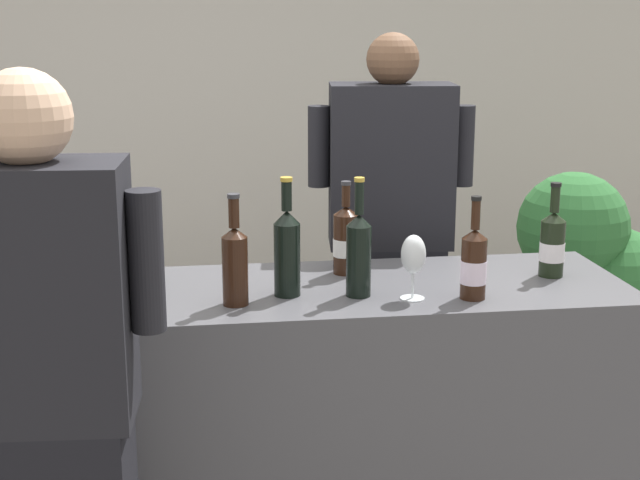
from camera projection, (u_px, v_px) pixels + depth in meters
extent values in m
cube|color=beige|center=(244.00, 81.00, 5.20)|extent=(8.00, 0.10, 2.80)
cube|color=#4C4C51|center=(298.00, 431.00, 2.93)|extent=(2.06, 0.61, 0.95)
cylinder|color=black|center=(552.00, 249.00, 2.92)|extent=(0.08, 0.08, 0.18)
cone|color=black|center=(554.00, 217.00, 2.90)|extent=(0.08, 0.08, 0.03)
cylinder|color=black|center=(555.00, 199.00, 2.88)|extent=(0.03, 0.03, 0.08)
cylinder|color=black|center=(556.00, 185.00, 2.87)|extent=(0.03, 0.03, 0.01)
cylinder|color=white|center=(552.00, 251.00, 2.92)|extent=(0.08, 0.08, 0.06)
cylinder|color=black|center=(346.00, 244.00, 2.95)|extent=(0.08, 0.08, 0.19)
cone|color=black|center=(346.00, 211.00, 2.92)|extent=(0.08, 0.08, 0.03)
cylinder|color=black|center=(346.00, 196.00, 2.91)|extent=(0.03, 0.03, 0.07)
cylinder|color=#333338|center=(346.00, 183.00, 2.90)|extent=(0.03, 0.03, 0.01)
cylinder|color=silver|center=(346.00, 247.00, 2.95)|extent=(0.08, 0.08, 0.06)
cylinder|color=black|center=(474.00, 269.00, 2.69)|extent=(0.08, 0.08, 0.18)
cone|color=black|center=(475.00, 234.00, 2.66)|extent=(0.08, 0.08, 0.03)
cylinder|color=black|center=(476.00, 215.00, 2.65)|extent=(0.03, 0.03, 0.09)
cylinder|color=black|center=(476.00, 198.00, 2.64)|extent=(0.03, 0.03, 0.01)
cylinder|color=silver|center=(473.00, 272.00, 2.69)|extent=(0.08, 0.08, 0.07)
cylinder|color=black|center=(287.00, 260.00, 2.71)|extent=(0.08, 0.08, 0.22)
cone|color=black|center=(287.00, 217.00, 2.68)|extent=(0.08, 0.08, 0.04)
cylinder|color=black|center=(287.00, 196.00, 2.67)|extent=(0.03, 0.03, 0.09)
cylinder|color=#B79333|center=(286.00, 179.00, 2.66)|extent=(0.04, 0.04, 0.01)
cylinder|color=black|center=(235.00, 271.00, 2.63)|extent=(0.07, 0.07, 0.20)
cone|color=black|center=(234.00, 232.00, 2.60)|extent=(0.07, 0.07, 0.03)
cylinder|color=black|center=(234.00, 213.00, 2.59)|extent=(0.03, 0.03, 0.09)
cylinder|color=#333338|center=(233.00, 196.00, 2.58)|extent=(0.04, 0.04, 0.01)
cylinder|color=black|center=(359.00, 261.00, 2.71)|extent=(0.07, 0.07, 0.21)
cone|color=black|center=(359.00, 220.00, 2.68)|extent=(0.07, 0.07, 0.03)
cylinder|color=black|center=(359.00, 198.00, 2.67)|extent=(0.03, 0.03, 0.10)
cylinder|color=#B79333|center=(359.00, 179.00, 2.65)|extent=(0.03, 0.03, 0.01)
cylinder|color=black|center=(129.00, 256.00, 2.78)|extent=(0.08, 0.08, 0.21)
cone|color=black|center=(127.00, 219.00, 2.75)|extent=(0.08, 0.08, 0.03)
cylinder|color=black|center=(126.00, 202.00, 2.74)|extent=(0.03, 0.03, 0.07)
cylinder|color=#333338|center=(125.00, 188.00, 2.73)|extent=(0.03, 0.03, 0.01)
cylinder|color=silver|center=(412.00, 298.00, 2.70)|extent=(0.07, 0.07, 0.00)
cylinder|color=silver|center=(413.00, 285.00, 2.69)|extent=(0.01, 0.01, 0.08)
ellipsoid|color=silver|center=(413.00, 254.00, 2.67)|extent=(0.07, 0.07, 0.12)
ellipsoid|color=maroon|center=(413.00, 261.00, 2.68)|extent=(0.06, 0.06, 0.04)
cylinder|color=silver|center=(32.00, 258.00, 2.77)|extent=(0.21, 0.21, 0.20)
torus|color=silver|center=(30.00, 225.00, 2.74)|extent=(0.22, 0.22, 0.01)
cube|color=black|center=(387.00, 361.00, 3.53)|extent=(0.43, 0.28, 0.93)
cube|color=black|center=(391.00, 165.00, 3.35)|extent=(0.47, 0.29, 0.59)
sphere|color=brown|center=(393.00, 59.00, 3.26)|extent=(0.19, 0.19, 0.19)
cylinder|color=black|center=(463.00, 146.00, 3.34)|extent=(0.08, 0.08, 0.29)
cylinder|color=black|center=(319.00, 146.00, 3.32)|extent=(0.08, 0.08, 0.29)
cube|color=black|center=(37.00, 294.00, 2.05)|extent=(0.43, 0.27, 0.60)
sphere|color=#D8AD8C|center=(23.00, 117.00, 1.95)|extent=(0.21, 0.21, 0.21)
cylinder|color=black|center=(146.00, 261.00, 2.05)|extent=(0.08, 0.08, 0.32)
cylinder|color=brown|center=(582.00, 384.00, 4.17)|extent=(0.34, 0.34, 0.26)
sphere|color=#2D6B33|center=(590.00, 286.00, 4.03)|extent=(0.34, 0.34, 0.34)
sphere|color=#2D6B33|center=(600.00, 261.00, 4.05)|extent=(0.38, 0.38, 0.38)
sphere|color=#2D6B33|center=(613.00, 280.00, 3.99)|extent=(0.47, 0.47, 0.47)
sphere|color=#2D6B33|center=(573.00, 227.00, 3.93)|extent=(0.48, 0.48, 0.48)
cylinder|color=#4C3823|center=(588.00, 293.00, 4.07)|extent=(0.05, 0.05, 0.60)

